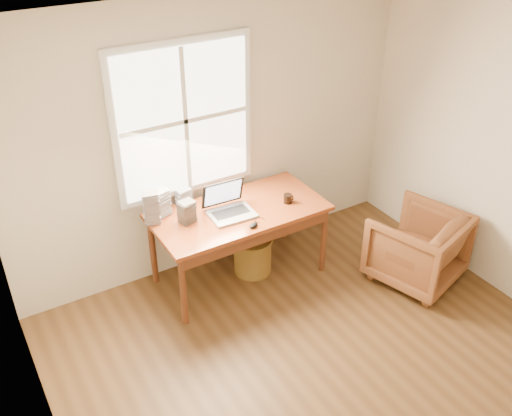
{
  "coord_description": "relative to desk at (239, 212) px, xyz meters",
  "views": [
    {
      "loc": [
        -2.14,
        -2.08,
        3.49
      ],
      "look_at": [
        0.1,
        1.65,
        0.82
      ],
      "focal_mm": 40.0,
      "sensor_mm": 36.0,
      "label": 1
    }
  ],
  "objects": [
    {
      "name": "coffee_mug",
      "position": [
        0.46,
        -0.12,
        0.06
      ],
      "size": [
        0.1,
        0.1,
        0.09
      ],
      "primitive_type": "cylinder",
      "rotation": [
        0.0,
        0.0,
        -0.3
      ],
      "color": "black",
      "rests_on": "desk"
    },
    {
      "name": "mouse",
      "position": [
        -0.02,
        -0.31,
        0.04
      ],
      "size": [
        0.11,
        0.09,
        0.03
      ],
      "primitive_type": "ellipsoid",
      "rotation": [
        0.0,
        0.0,
        0.43
      ],
      "color": "black",
      "rests_on": "desk"
    },
    {
      "name": "cd_stack_c",
      "position": [
        -0.75,
        0.22,
        0.17
      ],
      "size": [
        0.16,
        0.15,
        0.3
      ],
      "primitive_type": "cube",
      "rotation": [
        0.0,
        0.0,
        -0.26
      ],
      "color": "#AAA7B5",
      "rests_on": "desk"
    },
    {
      "name": "wicker_stool",
      "position": [
        0.15,
        0.0,
        -0.55
      ],
      "size": [
        0.44,
        0.44,
        0.36
      ],
      "primitive_type": "cylinder",
      "rotation": [
        0.0,
        0.0,
        -0.23
      ],
      "color": "brown",
      "rests_on": "room_shell"
    },
    {
      "name": "cd_stack_a",
      "position": [
        -0.63,
        0.29,
        0.14
      ],
      "size": [
        0.15,
        0.14,
        0.25
      ],
      "primitive_type": "cube",
      "rotation": [
        0.0,
        0.0,
        0.28
      ],
      "color": "silver",
      "rests_on": "desk"
    },
    {
      "name": "laptop",
      "position": [
        -0.1,
        -0.06,
        0.18
      ],
      "size": [
        0.45,
        0.47,
        0.32
      ],
      "primitive_type": null,
      "rotation": [
        0.0,
        0.0,
        -0.05
      ],
      "color": "#A2A5A8",
      "rests_on": "desk"
    },
    {
      "name": "cd_stack_b",
      "position": [
        -0.48,
        0.07,
        0.12
      ],
      "size": [
        0.15,
        0.14,
        0.2
      ],
      "primitive_type": "cube",
      "rotation": [
        0.0,
        0.0,
        0.23
      ],
      "color": "#242428",
      "rests_on": "desk"
    },
    {
      "name": "room_shell",
      "position": [
        -0.02,
        -1.64,
        0.59
      ],
      "size": [
        4.04,
        4.54,
        2.64
      ],
      "color": "#52361C",
      "rests_on": "ground"
    },
    {
      "name": "armchair",
      "position": [
        1.43,
        -0.89,
        -0.38
      ],
      "size": [
        0.95,
        0.97,
        0.71
      ],
      "primitive_type": "imported",
      "rotation": [
        0.0,
        0.0,
        3.44
      ],
      "color": "brown",
      "rests_on": "room_shell"
    },
    {
      "name": "desk",
      "position": [
        0.0,
        0.0,
        0.0
      ],
      "size": [
        1.6,
        0.8,
        0.04
      ],
      "primitive_type": "cube",
      "color": "brown",
      "rests_on": "room_shell"
    },
    {
      "name": "cd_stack_d",
      "position": [
        -0.38,
        0.36,
        0.1
      ],
      "size": [
        0.14,
        0.13,
        0.16
      ],
      "primitive_type": "cube",
      "rotation": [
        0.0,
        0.0,
        0.12
      ],
      "color": "#AEB4B9",
      "rests_on": "desk"
    }
  ]
}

